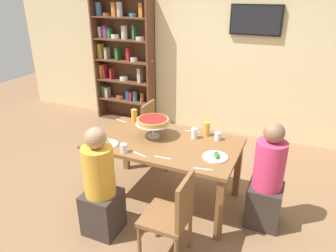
{
  "coord_description": "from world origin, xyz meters",
  "views": [
    {
      "loc": [
        1.29,
        -2.84,
        2.29
      ],
      "look_at": [
        0.0,
        0.1,
        0.89
      ],
      "focal_mm": 33.85,
      "sensor_mm": 36.0,
      "label": 1
    }
  ],
  "objects_px": {
    "salad_plate_far_diner": "(105,143)",
    "beer_glass_amber_tall": "(207,129)",
    "diner_head_east": "(267,183)",
    "cutlery_knife_far": "(140,154)",
    "deep_dish_pizza_stand": "(153,122)",
    "cutlery_fork_far": "(121,121)",
    "chair_near_right": "(173,214)",
    "cutlery_fork_near": "(203,169)",
    "chair_far_left": "(156,130)",
    "diner_near_left": "(101,190)",
    "cutlery_knife_near": "(192,131)",
    "cutlery_spare_fork": "(163,158)",
    "television": "(256,20)",
    "beer_glass_amber_short": "(134,115)",
    "salad_plate_near_diner": "(216,157)",
    "water_glass_clear_near": "(194,133)",
    "water_glass_clear_spare": "(218,136)",
    "water_glass_clear_far": "(124,148)",
    "dining_table": "(164,149)",
    "bookshelf": "(123,58)"
  },
  "relations": [
    {
      "from": "television",
      "to": "beer_glass_amber_tall",
      "type": "relative_size",
      "value": 4.57
    },
    {
      "from": "dining_table",
      "to": "cutlery_spare_fork",
      "type": "xyz_separation_m",
      "value": [
        0.13,
        -0.33,
        0.09
      ]
    },
    {
      "from": "water_glass_clear_far",
      "to": "cutlery_spare_fork",
      "type": "distance_m",
      "value": 0.42
    },
    {
      "from": "cutlery_knife_far",
      "to": "water_glass_clear_far",
      "type": "bearing_deg",
      "value": -156.52
    },
    {
      "from": "water_glass_clear_near",
      "to": "television",
      "type": "bearing_deg",
      "value": 82.38
    },
    {
      "from": "diner_head_east",
      "to": "cutlery_knife_far",
      "type": "bearing_deg",
      "value": 17.43
    },
    {
      "from": "salad_plate_near_diner",
      "to": "beer_glass_amber_short",
      "type": "height_order",
      "value": "beer_glass_amber_short"
    },
    {
      "from": "cutlery_fork_far",
      "to": "bookshelf",
      "type": "bearing_deg",
      "value": -48.78
    },
    {
      "from": "deep_dish_pizza_stand",
      "to": "beer_glass_amber_tall",
      "type": "height_order",
      "value": "deep_dish_pizza_stand"
    },
    {
      "from": "salad_plate_far_diner",
      "to": "beer_glass_amber_tall",
      "type": "height_order",
      "value": "beer_glass_amber_tall"
    },
    {
      "from": "bookshelf",
      "to": "cutlery_spare_fork",
      "type": "xyz_separation_m",
      "value": [
        1.83,
        -2.34,
        -0.4
      ]
    },
    {
      "from": "beer_glass_amber_tall",
      "to": "salad_plate_far_diner",
      "type": "bearing_deg",
      "value": -144.16
    },
    {
      "from": "cutlery_knife_far",
      "to": "cutlery_spare_fork",
      "type": "distance_m",
      "value": 0.24
    },
    {
      "from": "diner_head_east",
      "to": "cutlery_knife_far",
      "type": "xyz_separation_m",
      "value": [
        -1.23,
        -0.39,
        0.25
      ]
    },
    {
      "from": "beer_glass_amber_tall",
      "to": "cutlery_spare_fork",
      "type": "distance_m",
      "value": 0.72
    },
    {
      "from": "dining_table",
      "to": "salad_plate_far_diner",
      "type": "relative_size",
      "value": 6.7
    },
    {
      "from": "chair_far_left",
      "to": "beer_glass_amber_tall",
      "type": "distance_m",
      "value": 0.99
    },
    {
      "from": "water_glass_clear_far",
      "to": "cutlery_fork_near",
      "type": "relative_size",
      "value": 0.52
    },
    {
      "from": "diner_near_left",
      "to": "cutlery_knife_near",
      "type": "height_order",
      "value": "diner_near_left"
    },
    {
      "from": "beer_glass_amber_tall",
      "to": "cutlery_fork_near",
      "type": "bearing_deg",
      "value": -75.13
    },
    {
      "from": "television",
      "to": "beer_glass_amber_tall",
      "type": "height_order",
      "value": "television"
    },
    {
      "from": "cutlery_knife_near",
      "to": "cutlery_knife_far",
      "type": "height_order",
      "value": "same"
    },
    {
      "from": "salad_plate_near_diner",
      "to": "cutlery_knife_far",
      "type": "relative_size",
      "value": 1.41
    },
    {
      "from": "cutlery_knife_near",
      "to": "salad_plate_near_diner",
      "type": "bearing_deg",
      "value": 121.7
    },
    {
      "from": "chair_far_left",
      "to": "cutlery_spare_fork",
      "type": "distance_m",
      "value": 1.25
    },
    {
      "from": "diner_head_east",
      "to": "water_glass_clear_spare",
      "type": "distance_m",
      "value": 0.72
    },
    {
      "from": "beer_glass_amber_tall",
      "to": "cutlery_fork_far",
      "type": "relative_size",
      "value": 0.91
    },
    {
      "from": "dining_table",
      "to": "chair_far_left",
      "type": "xyz_separation_m",
      "value": [
        -0.47,
        0.74,
        -0.17
      ]
    },
    {
      "from": "cutlery_spare_fork",
      "to": "diner_head_east",
      "type": "bearing_deg",
      "value": 14.96
    },
    {
      "from": "diner_head_east",
      "to": "water_glass_clear_spare",
      "type": "height_order",
      "value": "diner_head_east"
    },
    {
      "from": "television",
      "to": "cutlery_spare_fork",
      "type": "height_order",
      "value": "television"
    },
    {
      "from": "chair_far_left",
      "to": "beer_glass_amber_short",
      "type": "height_order",
      "value": "beer_glass_amber_short"
    },
    {
      "from": "chair_far_left",
      "to": "beer_glass_amber_tall",
      "type": "bearing_deg",
      "value": 64.66
    },
    {
      "from": "salad_plate_far_diner",
      "to": "cutlery_knife_far",
      "type": "relative_size",
      "value": 1.35
    },
    {
      "from": "water_glass_clear_spare",
      "to": "cutlery_knife_near",
      "type": "relative_size",
      "value": 0.51
    },
    {
      "from": "salad_plate_far_diner",
      "to": "water_glass_clear_near",
      "type": "distance_m",
      "value": 0.99
    },
    {
      "from": "water_glass_clear_near",
      "to": "water_glass_clear_far",
      "type": "height_order",
      "value": "water_glass_clear_near"
    },
    {
      "from": "diner_near_left",
      "to": "cutlery_spare_fork",
      "type": "distance_m",
      "value": 0.68
    },
    {
      "from": "beer_glass_amber_tall",
      "to": "cutlery_fork_far",
      "type": "xyz_separation_m",
      "value": [
        -1.12,
        -0.01,
        -0.08
      ]
    },
    {
      "from": "salad_plate_far_diner",
      "to": "cutlery_fork_near",
      "type": "bearing_deg",
      "value": -2.81
    },
    {
      "from": "salad_plate_near_diner",
      "to": "cutlery_fork_far",
      "type": "relative_size",
      "value": 1.41
    },
    {
      "from": "deep_dish_pizza_stand",
      "to": "water_glass_clear_spare",
      "type": "distance_m",
      "value": 0.74
    },
    {
      "from": "television",
      "to": "cutlery_knife_far",
      "type": "relative_size",
      "value": 4.16
    },
    {
      "from": "chair_far_left",
      "to": "salad_plate_near_diner",
      "type": "relative_size",
      "value": 3.43
    },
    {
      "from": "chair_near_right",
      "to": "salad_plate_far_diner",
      "type": "height_order",
      "value": "chair_near_right"
    },
    {
      "from": "deep_dish_pizza_stand",
      "to": "cutlery_knife_far",
      "type": "height_order",
      "value": "deep_dish_pizza_stand"
    },
    {
      "from": "television",
      "to": "salad_plate_far_diner",
      "type": "xyz_separation_m",
      "value": [
        -1.07,
        -2.43,
        -1.11
      ]
    },
    {
      "from": "cutlery_fork_near",
      "to": "cutlery_knife_far",
      "type": "relative_size",
      "value": 1.0
    },
    {
      "from": "beer_glass_amber_tall",
      "to": "water_glass_clear_spare",
      "type": "height_order",
      "value": "beer_glass_amber_tall"
    },
    {
      "from": "cutlery_knife_far",
      "to": "salad_plate_far_diner",
      "type": "bearing_deg",
      "value": -168.68
    }
  ]
}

